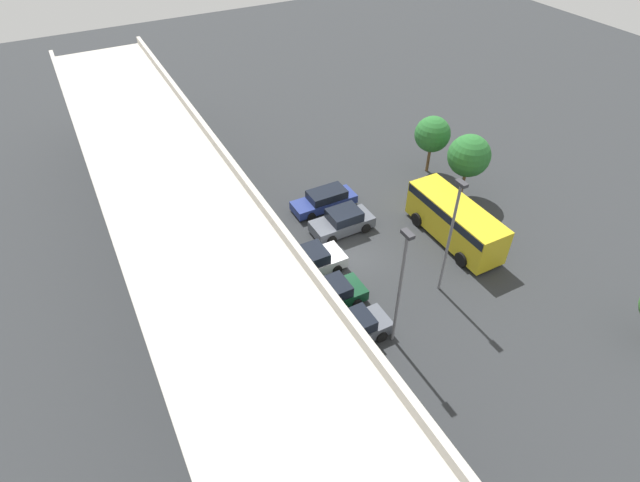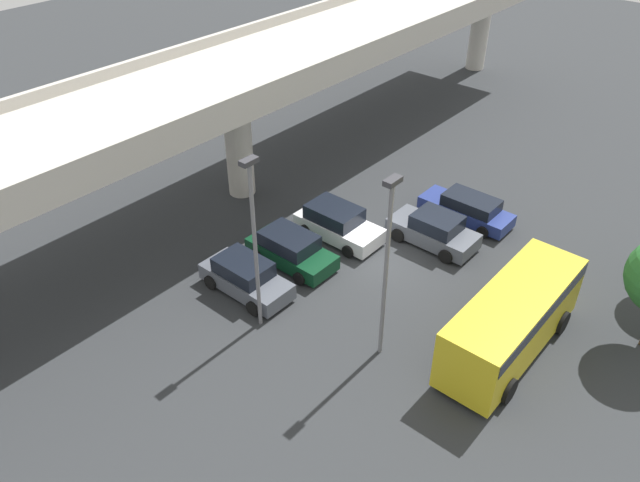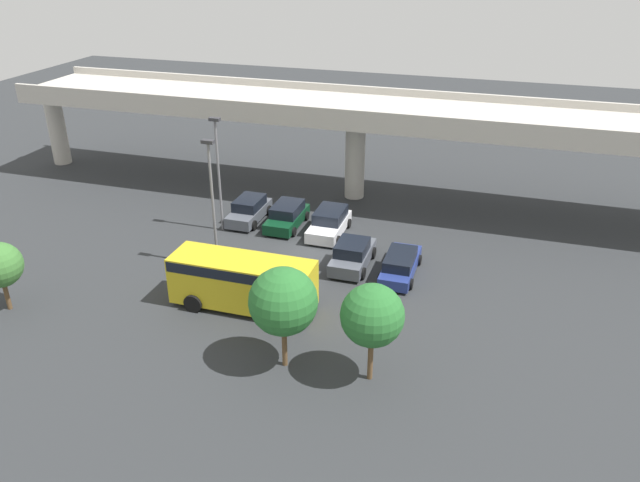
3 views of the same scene
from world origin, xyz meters
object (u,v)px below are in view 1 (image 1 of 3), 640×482
parked_car_0 (352,329)px  parked_car_2 (309,262)px  lamp_post_mid_lot (451,230)px  tree_front_right (432,134)px  shuttle_bus (455,219)px  tree_front_centre (469,156)px  parked_car_3 (343,221)px  parked_car_4 (325,200)px  lamp_post_near_aisle (401,281)px  parked_car_1 (329,296)px

parked_car_0 → parked_car_2: (5.90, -0.39, 0.02)m
lamp_post_mid_lot → tree_front_right: (11.10, -7.55, -1.27)m
shuttle_bus → tree_front_centre: (3.80, -4.03, 1.73)m
parked_car_3 → parked_car_4: bearing=-93.7°
shuttle_bus → lamp_post_near_aisle: size_ratio=0.99×
parked_car_2 → shuttle_bus: 10.25m
parked_car_2 → tree_front_right: 15.33m
parked_car_4 → shuttle_bus: bearing=129.2°
shuttle_bus → parked_car_0: bearing=-68.4°
parked_car_4 → shuttle_bus: (-7.27, -5.94, 1.01)m
shuttle_bus → tree_front_right: size_ratio=1.61×
parked_car_2 → tree_front_centre: tree_front_centre is taller
parked_car_0 → parked_car_1: size_ratio=1.00×
shuttle_bus → tree_front_right: bearing=153.8°
tree_front_centre → lamp_post_near_aisle: bearing=125.9°
tree_front_centre → parked_car_0: bearing=118.8°
parked_car_2 → shuttle_bus: shuttle_bus is taller
shuttle_bus → lamp_post_near_aisle: (-5.24, 8.47, 2.83)m
tree_front_right → parked_car_1: bearing=122.7°
lamp_post_mid_lot → tree_front_centre: lamp_post_mid_lot is taller
parked_car_2 → parked_car_1: bearing=-95.4°
parked_car_0 → tree_front_centre: 16.73m
shuttle_bus → tree_front_centre: bearing=133.3°
tree_front_right → parked_car_4: bearing=92.8°
parked_car_2 → tree_front_centre: bearing=8.3°
parked_car_3 → lamp_post_near_aisle: lamp_post_near_aisle is taller
parked_car_2 → parked_car_0: bearing=-93.8°
lamp_post_near_aisle → parked_car_1: bearing=25.7°
parked_car_1 → parked_car_3: size_ratio=1.00×
parked_car_4 → tree_front_right: 10.12m
parked_car_2 → parked_car_3: parked_car_2 is taller
lamp_post_mid_lot → tree_front_right: 13.48m
parked_car_2 → tree_front_right: tree_front_right is taller
lamp_post_mid_lot → parked_car_2: bearing=51.2°
parked_car_1 → parked_car_4: 9.67m
parked_car_3 → lamp_post_near_aisle: (-9.59, 2.34, 3.75)m
parked_car_2 → parked_car_4: bearing=53.3°
lamp_post_mid_lot → tree_front_centre: bearing=-47.4°
lamp_post_near_aisle → parked_car_0: bearing=61.0°
lamp_post_mid_lot → tree_front_right: lamp_post_mid_lot is taller
shuttle_bus → parked_car_1: bearing=-82.7°
parked_car_3 → shuttle_bus: 7.57m
parked_car_1 → parked_car_2: bearing=84.6°
parked_car_2 → lamp_post_near_aisle: 8.09m
parked_car_2 → parked_car_4: parked_car_2 is taller
parked_car_1 → parked_car_2: 3.09m
parked_car_4 → tree_front_centre: 10.90m
tree_front_right → lamp_post_near_aisle: bearing=136.6°
parked_car_4 → parked_car_3: bearing=86.3°
tree_front_centre → parked_car_3: bearing=86.9°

